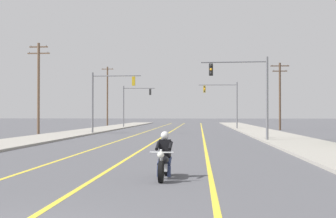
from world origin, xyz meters
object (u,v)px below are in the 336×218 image
traffic_signal_mid_left (133,100)px  utility_pole_right_far (280,94)px  traffic_signal_near_right (248,86)px  utility_pole_left_near (39,85)px  traffic_signal_near_left (107,93)px  traffic_signal_mid_right (226,98)px  utility_pole_left_far (107,95)px  motorcycle_with_rider (164,160)px

traffic_signal_mid_left → utility_pole_right_far: utility_pole_right_far is taller
traffic_signal_near_right → utility_pole_left_near: bearing=150.7°
traffic_signal_near_left → traffic_signal_mid_left: 21.66m
traffic_signal_mid_right → traffic_signal_mid_left: 15.00m
traffic_signal_near_left → utility_pole_left_near: utility_pole_left_near is taller
traffic_signal_near_left → traffic_signal_mid_left: size_ratio=1.00×
traffic_signal_near_right → utility_pole_left_far: 48.66m
utility_pole_left_near → utility_pole_right_far: bearing=26.3°
motorcycle_with_rider → traffic_signal_near_right: size_ratio=0.35×
utility_pole_right_far → traffic_signal_mid_right: bearing=162.0°
utility_pole_right_far → utility_pole_left_far: utility_pole_left_far is taller
motorcycle_with_rider → traffic_signal_mid_right: size_ratio=0.35×
traffic_signal_mid_right → traffic_signal_mid_left: same height
traffic_signal_mid_left → utility_pole_right_far: size_ratio=0.73×
motorcycle_with_rider → utility_pole_left_near: utility_pole_left_near is taller
motorcycle_with_rider → utility_pole_right_far: utility_pole_right_far is taller
traffic_signal_mid_right → utility_pole_left_near: size_ratio=0.67×
traffic_signal_mid_left → traffic_signal_near_left: bearing=-88.5°
traffic_signal_near_right → utility_pole_right_far: (6.55, 24.06, 0.48)m
motorcycle_with_rider → traffic_signal_mid_left: traffic_signal_mid_left is taller
traffic_signal_near_left → traffic_signal_mid_right: same height
traffic_signal_mid_right → traffic_signal_near_right: bearing=-89.8°
motorcycle_with_rider → utility_pole_left_far: 65.94m
utility_pole_left_near → traffic_signal_mid_left: bearing=74.0°
traffic_signal_near_right → utility_pole_left_near: size_ratio=0.67×
motorcycle_with_rider → traffic_signal_near_right: traffic_signal_near_right is taller
motorcycle_with_rider → utility_pole_left_far: utility_pole_left_far is taller
traffic_signal_mid_right → utility_pole_left_near: bearing=-142.4°
traffic_signal_mid_left → utility_pole_left_near: 22.90m
traffic_signal_mid_left → utility_pole_left_near: utility_pole_left_near is taller
traffic_signal_near_right → traffic_signal_mid_right: same height
motorcycle_with_rider → traffic_signal_mid_right: (4.57, 45.71, 3.52)m
traffic_signal_near_left → utility_pole_left_near: size_ratio=0.67×
utility_pole_left_far → traffic_signal_mid_right: bearing=-43.3°
traffic_signal_near_left → traffic_signal_mid_left: bearing=91.5°
traffic_signal_near_right → traffic_signal_near_left: same height
motorcycle_with_rider → utility_pole_right_far: bearing=75.6°
motorcycle_with_rider → utility_pole_left_near: 34.37m
traffic_signal_mid_left → utility_pole_right_far: 21.91m
traffic_signal_mid_right → traffic_signal_mid_left: (-13.34, 6.86, -0.02)m
utility_pole_left_near → traffic_signal_mid_right: bearing=37.6°
utility_pole_left_near → traffic_signal_near_left: bearing=2.9°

